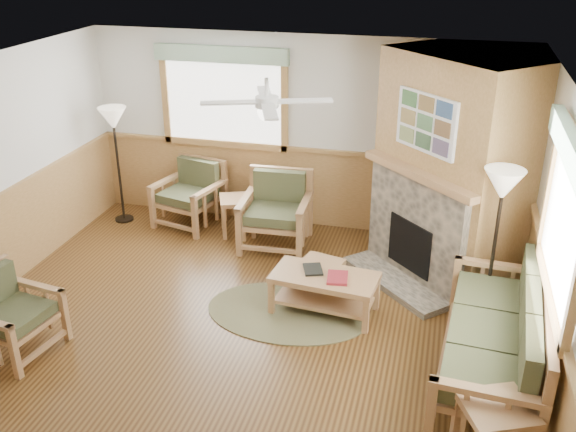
% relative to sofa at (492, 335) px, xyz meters
% --- Properties ---
extents(floor, '(6.00, 6.00, 0.01)m').
position_rel_sofa_xyz_m(floor, '(-2.55, 0.05, -0.52)').
color(floor, '#533517').
rests_on(floor, ground).
extents(ceiling, '(6.00, 6.00, 0.01)m').
position_rel_sofa_xyz_m(ceiling, '(-2.55, 0.05, 2.19)').
color(ceiling, white).
rests_on(ceiling, floor).
extents(wall_back, '(6.00, 0.02, 2.70)m').
position_rel_sofa_xyz_m(wall_back, '(-2.55, 3.05, 0.84)').
color(wall_back, silver).
rests_on(wall_back, floor).
extents(wall_right, '(0.02, 6.00, 2.70)m').
position_rel_sofa_xyz_m(wall_right, '(0.45, 0.05, 0.84)').
color(wall_right, silver).
rests_on(wall_right, floor).
extents(wainscot, '(6.00, 6.00, 1.10)m').
position_rel_sofa_xyz_m(wainscot, '(-2.55, 0.05, 0.04)').
color(wainscot, '#A67A44').
rests_on(wainscot, floor).
extents(fireplace, '(3.11, 3.11, 2.70)m').
position_rel_sofa_xyz_m(fireplace, '(-0.50, 2.10, 0.84)').
color(fireplace, '#A67A44').
rests_on(fireplace, floor).
extents(window_back, '(1.90, 0.16, 1.50)m').
position_rel_sofa_xyz_m(window_back, '(-3.65, 3.01, 2.02)').
color(window_back, white).
rests_on(window_back, wall_back).
extents(ceiling_fan, '(1.59, 1.59, 0.36)m').
position_rel_sofa_xyz_m(ceiling_fan, '(-2.25, 0.35, 2.15)').
color(ceiling_fan, white).
rests_on(ceiling_fan, ceiling).
extents(sofa, '(2.29, 1.08, 1.02)m').
position_rel_sofa_xyz_m(sofa, '(0.00, 0.00, 0.00)').
color(sofa, '#A6794D').
rests_on(sofa, floor).
extents(armchair_back_left, '(0.99, 0.99, 0.92)m').
position_rel_sofa_xyz_m(armchair_back_left, '(-4.10, 2.60, -0.05)').
color(armchair_back_left, '#A6794D').
rests_on(armchair_back_left, floor).
extents(armchair_back_right, '(0.92, 0.92, 0.98)m').
position_rel_sofa_xyz_m(armchair_back_right, '(-2.71, 2.25, -0.02)').
color(armchair_back_right, '#A6794D').
rests_on(armchair_back_right, floor).
extents(armchair_left, '(0.87, 0.87, 0.85)m').
position_rel_sofa_xyz_m(armchair_left, '(-4.64, -0.69, -0.09)').
color(armchair_left, '#A6794D').
rests_on(armchair_left, floor).
extents(coffee_table, '(1.21, 0.70, 0.46)m').
position_rel_sofa_xyz_m(coffee_table, '(-1.74, 0.80, -0.28)').
color(coffee_table, '#A6794D').
rests_on(coffee_table, floor).
extents(end_table_chairs, '(0.62, 0.60, 0.53)m').
position_rel_sofa_xyz_m(end_table_chairs, '(-3.32, 2.48, -0.24)').
color(end_table_chairs, '#A6794D').
rests_on(end_table_chairs, floor).
extents(footstool, '(0.57, 0.57, 0.41)m').
position_rel_sofa_xyz_m(footstool, '(-1.87, 1.16, -0.31)').
color(footstool, '#A6794D').
rests_on(footstool, floor).
extents(braided_rug, '(2.30, 2.30, 0.01)m').
position_rel_sofa_xyz_m(braided_rug, '(-2.13, 0.67, -0.51)').
color(braided_rug, brown).
rests_on(braided_rug, floor).
extents(floor_lamp_left, '(0.43, 0.43, 1.71)m').
position_rel_sofa_xyz_m(floor_lamp_left, '(-5.10, 2.48, 0.34)').
color(floor_lamp_left, black).
rests_on(floor_lamp_left, floor).
extents(floor_lamp_right, '(0.53, 0.53, 1.79)m').
position_rel_sofa_xyz_m(floor_lamp_right, '(0.00, 1.03, 0.38)').
color(floor_lamp_right, black).
rests_on(floor_lamp_right, floor).
extents(book_red, '(0.26, 0.32, 0.03)m').
position_rel_sofa_xyz_m(book_red, '(-1.59, 0.75, -0.02)').
color(book_red, maroon).
rests_on(book_red, coffee_table).
extents(book_dark, '(0.28, 0.32, 0.02)m').
position_rel_sofa_xyz_m(book_dark, '(-1.89, 0.87, -0.02)').
color(book_dark, black).
rests_on(book_dark, coffee_table).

